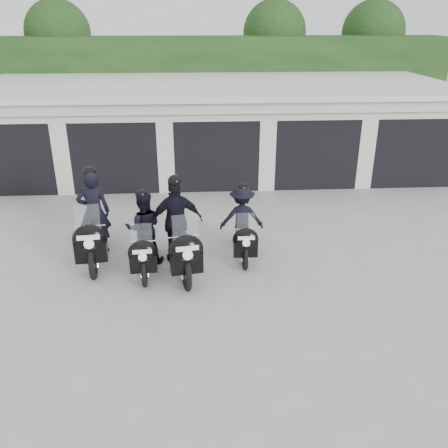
{
  "coord_description": "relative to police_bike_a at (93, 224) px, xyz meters",
  "views": [
    {
      "loc": [
        -0.65,
        -8.61,
        5.03
      ],
      "look_at": [
        -0.09,
        0.47,
        1.05
      ],
      "focal_mm": 38.0,
      "sensor_mm": 36.0,
      "label": 1
    }
  ],
  "objects": [
    {
      "name": "police_bike_d",
      "position": [
        3.32,
        0.12,
        -0.12
      ],
      "size": [
        1.02,
        1.94,
        1.69
      ],
      "rotation": [
        0.0,
        0.0,
        -0.01
      ],
      "color": "black",
      "rests_on": "ground"
    },
    {
      "name": "garage_block",
      "position": [
        2.94,
        6.92,
        0.58
      ],
      "size": [
        16.4,
        6.8,
        2.96
      ],
      "color": "silver",
      "rests_on": "ground"
    },
    {
      "name": "police_bike_a",
      "position": [
        0.0,
        0.0,
        0.0
      ],
      "size": [
        0.89,
        2.44,
        2.12
      ],
      "rotation": [
        0.0,
        0.0,
        0.11
      ],
      "color": "black",
      "rests_on": "ground"
    },
    {
      "name": "background_vegetation",
      "position": [
        3.31,
        11.78,
        1.93
      ],
      "size": [
        20.0,
        3.9,
        5.8
      ],
      "color": "#163413",
      "rests_on": "ground"
    },
    {
      "name": "police_bike_b",
      "position": [
        1.14,
        -0.43,
        -0.1
      ],
      "size": [
        0.84,
        2.03,
        1.77
      ],
      "rotation": [
        0.0,
        0.0,
        0.07
      ],
      "color": "black",
      "rests_on": "ground"
    },
    {
      "name": "ground",
      "position": [
        2.94,
        -1.14,
        -0.84
      ],
      "size": [
        80.0,
        80.0,
        0.0
      ],
      "primitive_type": "plane",
      "color": "#A1A19C",
      "rests_on": "ground"
    },
    {
      "name": "police_bike_c",
      "position": [
        1.88,
        -0.47,
        0.04
      ],
      "size": [
        1.23,
        2.38,
        2.09
      ],
      "rotation": [
        0.0,
        0.0,
        0.18
      ],
      "color": "black",
      "rests_on": "ground"
    }
  ]
}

